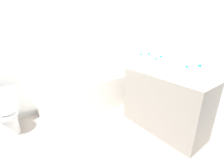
# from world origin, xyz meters

# --- Properties ---
(ground_plane) EXTENTS (3.99, 3.99, 0.00)m
(ground_plane) POSITION_xyz_m (0.00, 0.00, 0.00)
(ground_plane) COLOR #9E9389
(wall_back_tiled) EXTENTS (3.39, 0.10, 2.42)m
(wall_back_tiled) POSITION_xyz_m (0.00, 1.37, 1.21)
(wall_back_tiled) COLOR silver
(wall_back_tiled) RESTS_ON ground_plane
(wall_right_mirror) EXTENTS (0.10, 3.04, 2.42)m
(wall_right_mirror) POSITION_xyz_m (1.54, 0.00, 1.21)
(wall_right_mirror) COLOR silver
(wall_right_mirror) RESTS_ON ground_plane
(bathtub) EXTENTS (1.63, 0.72, 1.32)m
(bathtub) POSITION_xyz_m (0.59, 0.96, 0.32)
(bathtub) COLOR silver
(bathtub) RESTS_ON ground_plane
(toilet) EXTENTS (0.37, 0.49, 0.68)m
(toilet) POSITION_xyz_m (-0.69, 0.98, 0.33)
(toilet) COLOR white
(toilet) RESTS_ON ground_plane
(vanity_counter) EXTENTS (0.53, 1.24, 0.90)m
(vanity_counter) POSITION_xyz_m (1.23, -0.36, 0.45)
(vanity_counter) COLOR gray
(vanity_counter) RESTS_ON ground_plane
(sink_basin) EXTENTS (0.30, 0.30, 0.04)m
(sink_basin) POSITION_xyz_m (1.18, -0.42, 0.92)
(sink_basin) COLOR white
(sink_basin) RESTS_ON vanity_counter
(sink_faucet) EXTENTS (0.10, 0.15, 0.08)m
(sink_faucet) POSITION_xyz_m (1.37, -0.42, 0.93)
(sink_faucet) COLOR silver
(sink_faucet) RESTS_ON vanity_counter
(water_bottle_0) EXTENTS (0.07, 0.07, 0.23)m
(water_bottle_0) POSITION_xyz_m (1.17, -0.79, 1.01)
(water_bottle_0) COLOR silver
(water_bottle_0) RESTS_ON vanity_counter
(water_bottle_1) EXTENTS (0.06, 0.06, 0.19)m
(water_bottle_1) POSITION_xyz_m (1.23, -0.13, 0.99)
(water_bottle_1) COLOR silver
(water_bottle_1) RESTS_ON vanity_counter
(water_bottle_2) EXTENTS (0.06, 0.06, 0.19)m
(water_bottle_2) POSITION_xyz_m (1.16, -0.64, 0.99)
(water_bottle_2) COLOR silver
(water_bottle_2) RESTS_ON vanity_counter
(water_bottle_3) EXTENTS (0.07, 0.07, 0.25)m
(water_bottle_3) POSITION_xyz_m (1.17, -0.03, 1.02)
(water_bottle_3) COLOR silver
(water_bottle_3) RESTS_ON vanity_counter
(water_bottle_4) EXTENTS (0.07, 0.07, 0.24)m
(water_bottle_4) POSITION_xyz_m (1.21, -0.22, 1.01)
(water_bottle_4) COLOR silver
(water_bottle_4) RESTS_ON vanity_counter
(water_bottle_5) EXTENTS (0.06, 0.06, 0.22)m
(water_bottle_5) POSITION_xyz_m (1.18, 0.14, 1.00)
(water_bottle_5) COLOR silver
(water_bottle_5) RESTS_ON vanity_counter
(drinking_glass_0) EXTENTS (0.06, 0.06, 0.08)m
(drinking_glass_0) POSITION_xyz_m (1.21, -0.71, 0.94)
(drinking_glass_0) COLOR white
(drinking_glass_0) RESTS_ON vanity_counter
(drinking_glass_1) EXTENTS (0.07, 0.07, 0.10)m
(drinking_glass_1) POSITION_xyz_m (1.25, 0.10, 0.95)
(drinking_glass_1) COLOR white
(drinking_glass_1) RESTS_ON vanity_counter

